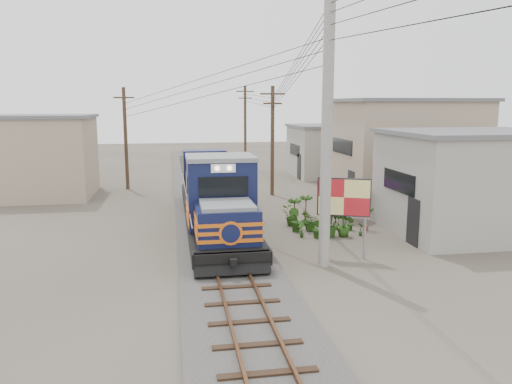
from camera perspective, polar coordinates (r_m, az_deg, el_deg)
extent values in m
plane|color=#473F35|center=(18.49, -3.27, -8.47)|extent=(120.00, 120.00, 0.00)
cube|color=#595651|center=(28.10, -5.54, -1.90)|extent=(3.60, 70.00, 0.16)
cube|color=#51331E|center=(28.04, -6.64, -1.58)|extent=(0.08, 70.00, 0.12)
cube|color=#51331E|center=(28.11, -4.46, -1.51)|extent=(0.08, 70.00, 0.12)
cube|color=black|center=(23.88, -4.84, -2.41)|extent=(2.69, 14.86, 0.51)
cube|color=black|center=(19.46, -3.67, -6.12)|extent=(2.04, 2.97, 0.60)
cube|color=black|center=(28.47, -5.62, -0.97)|extent=(2.04, 2.97, 0.60)
cube|color=#0F1538|center=(18.11, -3.33, -3.84)|extent=(2.21, 2.23, 1.39)
cube|color=#0F1538|center=(20.22, -4.08, -0.23)|extent=(2.64, 2.42, 2.88)
cube|color=slate|center=(20.01, -4.13, 3.96)|extent=(2.69, 2.54, 0.17)
cube|color=black|center=(18.94, -3.74, 0.64)|extent=(1.89, 0.06, 0.74)
cube|color=white|center=(18.83, -3.76, 2.73)|extent=(0.93, 0.06, 0.33)
cube|color=#0F1538|center=(25.94, -5.31, 1.19)|extent=(2.10, 9.10, 2.14)
cube|color=slate|center=(25.79, -5.35, 3.63)|extent=(1.89, 9.10, 0.17)
cube|color=#DB6014|center=(23.77, -4.86, -1.21)|extent=(2.73, 14.86, 0.13)
cube|color=#DB6014|center=(23.72, -4.87, -0.55)|extent=(2.73, 14.86, 0.13)
cube|color=#DB6014|center=(23.67, -4.88, 0.12)|extent=(2.73, 14.86, 0.13)
cylinder|color=#9E9B93|center=(17.80, 8.11, 7.15)|extent=(0.40, 0.40, 10.00)
cylinder|color=#4C3826|center=(32.17, 1.89, 5.80)|extent=(0.24, 0.24, 7.00)
cube|color=#4C3826|center=(32.09, 1.92, 11.15)|extent=(1.60, 0.10, 0.10)
cube|color=#4C3826|center=(32.08, 1.91, 10.08)|extent=(1.20, 0.10, 0.10)
cylinder|color=#4C3826|center=(45.98, -1.24, 7.38)|extent=(0.24, 0.24, 7.50)
cube|color=#4C3826|center=(45.94, -1.26, 11.43)|extent=(1.60, 0.10, 0.10)
cube|color=#4C3826|center=(45.93, -1.26, 10.68)|extent=(1.20, 0.10, 0.10)
cylinder|color=#4C3826|center=(35.65, -14.67, 5.89)|extent=(0.24, 0.24, 7.00)
cube|color=#4C3826|center=(35.58, -14.88, 10.71)|extent=(1.60, 0.10, 0.10)
cube|color=#4C3826|center=(35.57, -14.84, 9.75)|extent=(1.20, 0.10, 0.10)
cube|color=gray|center=(24.70, 23.36, 0.79)|extent=(7.00, 6.00, 4.50)
cube|color=slate|center=(24.47, 23.74, 6.22)|extent=(7.35, 6.30, 0.20)
cube|color=black|center=(22.95, 16.00, 1.14)|extent=(0.05, 3.00, 0.90)
cube|color=gray|center=(32.89, 16.43, 4.62)|extent=(8.00, 7.00, 6.00)
cube|color=slate|center=(32.77, 16.70, 10.02)|extent=(8.40, 7.35, 0.20)
cube|color=black|center=(31.32, 9.81, 5.18)|extent=(0.05, 3.50, 0.90)
cube|color=gray|center=(41.67, 8.48, 4.59)|extent=(6.00, 6.00, 4.00)
cube|color=slate|center=(41.53, 8.56, 7.47)|extent=(6.30, 6.30, 0.20)
cube|color=black|center=(40.82, 4.44, 4.84)|extent=(0.05, 3.00, 0.90)
cube|color=gray|center=(34.57, -23.17, 3.63)|extent=(6.00, 6.00, 5.00)
cube|color=slate|center=(34.41, -23.47, 7.93)|extent=(6.30, 6.30, 0.20)
cylinder|color=#99999E|center=(19.53, 7.48, -4.05)|extent=(0.10, 0.10, 2.29)
cylinder|color=#99999E|center=(19.45, 12.32, -4.25)|extent=(0.10, 0.10, 2.29)
cube|color=black|center=(19.21, 10.00, -0.58)|extent=(1.90, 0.89, 1.46)
cube|color=red|center=(19.18, 10.03, -0.60)|extent=(1.80, 0.81, 1.37)
cylinder|color=black|center=(26.15, 10.46, -2.99)|extent=(0.39, 0.39, 0.10)
cylinder|color=#99999E|center=(25.96, 10.52, -1.00)|extent=(0.05, 0.05, 1.95)
cone|color=#68236B|center=(25.81, 10.59, 1.03)|extent=(2.56, 2.56, 0.49)
imported|color=black|center=(25.01, 8.81, -1.93)|extent=(0.62, 0.51, 1.47)
imported|color=#254C15|center=(22.32, 5.22, -4.35)|extent=(0.40, 0.43, 0.68)
imported|color=#254C15|center=(22.25, 7.09, -4.17)|extent=(0.61, 0.62, 0.87)
imported|color=#254C15|center=(22.49, 8.39, -3.77)|extent=(1.29, 1.27, 1.08)
imported|color=#254C15|center=(22.68, 10.00, -3.74)|extent=(0.83, 0.83, 1.05)
imported|color=#254C15|center=(23.00, 11.89, -4.18)|extent=(0.31, 0.37, 0.61)
imported|color=#254C15|center=(23.27, 4.47, -3.21)|extent=(0.78, 0.76, 1.10)
imported|color=#254C15|center=(23.43, 6.28, -3.35)|extent=(0.99, 1.05, 0.93)
imported|color=#254C15|center=(23.74, 7.94, -3.44)|extent=(0.59, 0.59, 0.75)
imported|color=#254C15|center=(23.80, 9.39, -3.41)|extent=(0.48, 0.49, 0.78)
imported|color=#254C15|center=(23.87, 10.76, -3.58)|extent=(0.40, 0.43, 0.64)
imported|color=#254C15|center=(24.36, 4.04, -2.75)|extent=(0.91, 0.79, 0.98)
imported|color=#254C15|center=(24.54, 5.64, -3.05)|extent=(0.49, 0.49, 0.67)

